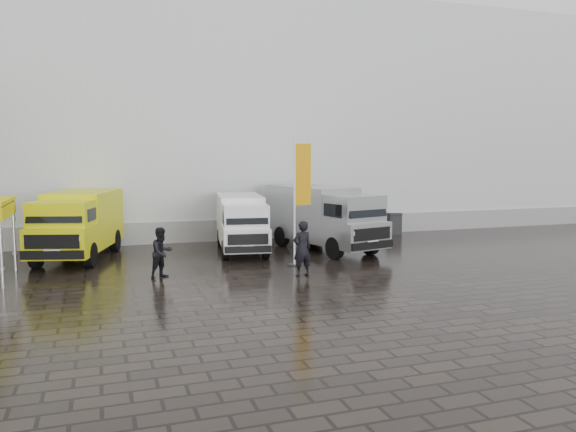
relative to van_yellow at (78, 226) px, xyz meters
name	(u,v)px	position (x,y,z in m)	size (l,w,h in m)	color
ground	(311,271)	(7.77, -5.14, -1.30)	(120.00, 120.00, 0.00)	black
exhibition_hall	(249,123)	(9.77, 10.86, 4.70)	(44.00, 16.00, 12.00)	silver
hall_plinth	(291,227)	(9.77, 2.81, -0.80)	(44.00, 0.15, 1.00)	gray
van_yellow	(78,226)	(0.00, 0.00, 0.00)	(2.17, 5.63, 2.60)	#D7DA0B
van_white	(241,224)	(6.42, -0.44, -0.14)	(1.79, 5.37, 2.33)	white
van_silver	(323,219)	(9.83, -1.17, 0.05)	(2.07, 6.21, 2.69)	#9C9EA0
flagpole	(299,196)	(7.74, -3.96, 1.26)	(0.88, 0.50, 4.63)	black
wheelie_bin	(394,223)	(15.17, 2.20, -0.75)	(0.66, 0.66, 1.09)	black
person_front	(302,248)	(7.18, -5.79, -0.37)	(0.68, 0.45, 1.86)	black
person_tent	(162,253)	(2.71, -4.56, -0.46)	(0.81, 0.63, 1.68)	black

